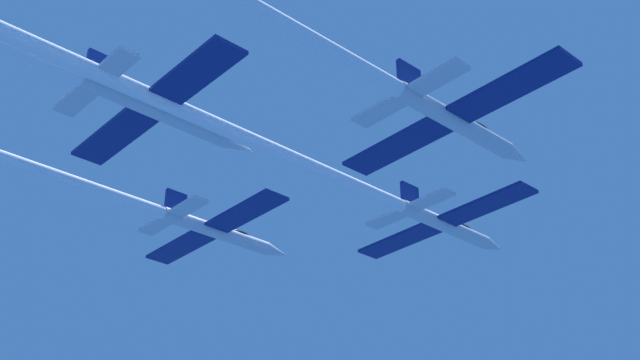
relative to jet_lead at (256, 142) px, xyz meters
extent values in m
cylinder|color=silver|center=(0.00, 21.87, -0.02)|extent=(1.29, 11.74, 1.29)
cone|color=silver|center=(0.00, 29.03, -0.02)|extent=(1.27, 2.58, 1.27)
ellipsoid|color=black|center=(0.00, 24.45, 0.52)|extent=(0.90, 2.35, 0.65)
cube|color=navy|center=(-5.11, 21.28, -0.02)|extent=(8.92, 2.58, 0.28)
cube|color=navy|center=(5.11, 21.28, -0.02)|extent=(8.92, 2.58, 0.28)
cube|color=navy|center=(0.00, 17.17, 1.56)|extent=(0.34, 2.11, 1.88)
cube|color=silver|center=(-2.65, 16.93, -0.02)|extent=(4.02, 1.55, 0.28)
cube|color=silver|center=(2.65, 16.93, -0.02)|extent=(4.02, 1.55, 0.28)
cylinder|color=white|center=(0.00, -12.30, -0.02)|extent=(1.16, 56.60, 1.16)
cylinder|color=silver|center=(-14.95, 7.07, -0.09)|extent=(1.29, 11.74, 1.29)
cone|color=silver|center=(-14.95, 14.23, -0.09)|extent=(1.27, 2.58, 1.27)
ellipsoid|color=black|center=(-14.95, 9.65, 0.45)|extent=(0.90, 2.35, 0.65)
cube|color=navy|center=(-20.06, 6.48, -0.09)|extent=(8.92, 2.58, 0.28)
cube|color=navy|center=(-9.85, 6.48, -0.09)|extent=(8.92, 2.58, 0.28)
cube|color=navy|center=(-14.95, 2.37, 1.49)|extent=(0.34, 2.11, 1.88)
cube|color=silver|center=(-17.61, 2.14, -0.09)|extent=(4.02, 1.55, 0.28)
cube|color=silver|center=(-12.30, 2.14, -0.09)|extent=(4.02, 1.55, 0.28)
cylinder|color=silver|center=(12.89, 7.61, -1.06)|extent=(1.29, 11.74, 1.29)
cone|color=silver|center=(12.89, 14.78, -1.06)|extent=(1.27, 2.58, 1.27)
ellipsoid|color=black|center=(12.89, 10.20, -0.52)|extent=(0.90, 2.35, 0.65)
cube|color=navy|center=(7.78, 7.03, -1.06)|extent=(8.92, 2.58, 0.28)
cube|color=navy|center=(18.00, 7.03, -1.06)|extent=(8.92, 2.58, 0.28)
cube|color=navy|center=(12.89, 2.92, 0.52)|extent=(0.34, 2.11, 1.88)
cube|color=silver|center=(10.24, 2.68, -1.06)|extent=(4.02, 1.55, 0.28)
cube|color=silver|center=(15.54, 2.68, -1.06)|extent=(4.02, 1.55, 0.28)
cylinder|color=silver|center=(-1.30, -7.77, 0.02)|extent=(1.29, 11.74, 1.29)
cone|color=silver|center=(-1.30, -0.61, 0.02)|extent=(1.27, 2.58, 1.27)
ellipsoid|color=black|center=(-1.30, -5.19, 0.57)|extent=(0.90, 2.35, 0.65)
cube|color=navy|center=(-6.41, -8.36, 0.02)|extent=(8.92, 2.58, 0.28)
cube|color=navy|center=(3.81, -8.36, 0.02)|extent=(8.92, 2.58, 0.28)
cube|color=navy|center=(-1.30, -12.47, 1.61)|extent=(0.34, 2.11, 1.88)
cube|color=silver|center=(-3.95, -12.71, 0.02)|extent=(4.02, 1.55, 0.28)
cube|color=silver|center=(1.36, -12.71, 0.02)|extent=(4.02, 1.55, 0.28)
camera|label=1|loc=(41.51, -30.83, -31.22)|focal=44.89mm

